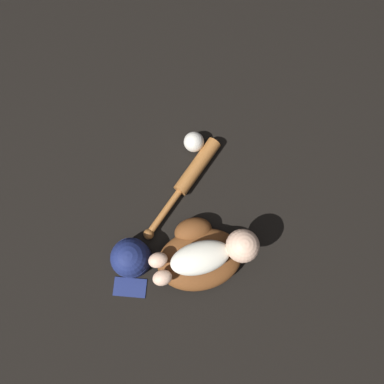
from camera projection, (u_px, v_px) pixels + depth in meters
name	position (u px, v px, depth m)	size (l,w,h in m)	color
ground_plane	(190.00, 278.00, 1.32)	(6.00, 6.00, 0.00)	black
baseball_glove	(199.00, 254.00, 1.29)	(0.34, 0.29, 0.09)	brown
baby_figure	(213.00, 254.00, 1.20)	(0.37, 0.17, 0.11)	silver
baseball_bat	(190.00, 177.00, 1.37)	(0.40, 0.25, 0.05)	#9E602D
baseball	(194.00, 142.00, 1.39)	(0.08, 0.08, 0.08)	silver
baseball_cap	(131.00, 258.00, 1.28)	(0.18, 0.21, 0.13)	navy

